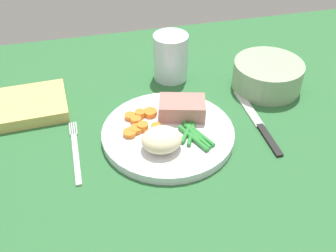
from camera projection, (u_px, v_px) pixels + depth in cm
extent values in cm
cube|color=#2D6B38|center=(188.00, 140.00, 77.25)|extent=(120.00, 90.00, 2.00)
cylinder|color=white|center=(168.00, 134.00, 76.02)|extent=(24.37, 24.37, 1.60)
cube|color=#B2756B|center=(180.00, 108.00, 77.95)|extent=(9.85, 7.74, 3.30)
ellipsoid|color=beige|center=(162.00, 140.00, 70.62)|extent=(7.05, 6.31, 3.77)
cylinder|color=orange|center=(140.00, 114.00, 78.45)|extent=(2.00, 2.00, 1.11)
cylinder|color=orange|center=(130.00, 133.00, 74.23)|extent=(2.41, 2.41, 0.85)
cylinder|color=orange|center=(136.00, 129.00, 75.05)|extent=(2.29, 2.29, 0.92)
cylinder|color=orange|center=(150.00, 113.00, 78.78)|extent=(2.54, 2.54, 0.96)
cylinder|color=orange|center=(136.00, 120.00, 77.03)|extent=(2.04, 2.04, 1.00)
cylinder|color=orange|center=(143.00, 127.00, 75.35)|extent=(2.04, 2.04, 1.24)
cylinder|color=orange|center=(130.00, 116.00, 77.98)|extent=(2.06, 2.06, 0.89)
cylinder|color=orange|center=(156.00, 128.00, 75.13)|extent=(1.87, 1.87, 1.21)
cylinder|color=#2D8C38|center=(200.00, 134.00, 73.99)|extent=(3.63, 7.04, 0.78)
cylinder|color=#2D8C38|center=(192.00, 134.00, 74.19)|extent=(3.28, 6.07, 0.75)
cylinder|color=#2D8C38|center=(189.00, 129.00, 75.23)|extent=(2.29, 8.40, 0.81)
cylinder|color=#2D8C38|center=(189.00, 128.00, 75.40)|extent=(5.13, 7.60, 0.78)
cylinder|color=#2D8C38|center=(199.00, 138.00, 73.18)|extent=(3.05, 6.16, 0.85)
cylinder|color=#2D8C38|center=(199.00, 135.00, 73.96)|extent=(4.03, 6.47, 0.68)
cylinder|color=#2D8C38|center=(194.00, 138.00, 73.15)|extent=(3.88, 7.61, 0.84)
cube|color=silver|center=(76.00, 158.00, 71.77)|extent=(1.00, 13.00, 0.40)
cube|color=silver|center=(70.00, 129.00, 77.90)|extent=(0.24, 3.60, 0.40)
cube|color=silver|center=(72.00, 129.00, 77.97)|extent=(0.24, 3.60, 0.40)
cube|color=silver|center=(74.00, 129.00, 78.05)|extent=(0.24, 3.60, 0.40)
cube|color=silver|center=(76.00, 128.00, 78.12)|extent=(0.24, 3.60, 0.40)
cube|color=black|center=(269.00, 140.00, 75.54)|extent=(1.30, 9.00, 0.64)
cube|color=silver|center=(248.00, 108.00, 83.05)|extent=(1.70, 12.00, 0.40)
cylinder|color=silver|center=(171.00, 57.00, 89.19)|extent=(7.53, 7.53, 10.22)
cylinder|color=silver|center=(171.00, 66.00, 90.62)|extent=(6.92, 6.92, 5.72)
cylinder|color=#99B28C|center=(267.00, 75.00, 87.45)|extent=(14.60, 14.60, 5.93)
cylinder|color=#B24C3F|center=(268.00, 70.00, 86.60)|extent=(12.41, 12.41, 3.26)
cube|color=#DBBC6B|center=(31.00, 105.00, 82.24)|extent=(14.36, 12.96, 2.37)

